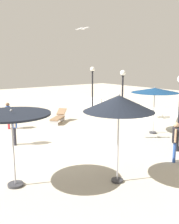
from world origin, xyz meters
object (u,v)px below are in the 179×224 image
(patio_umbrella_1, at_px, (119,104))
(lamp_post_0, at_px, (92,82))
(guest_0, at_px, (14,124))
(guest_1, at_px, (8,113))
(patio_umbrella_2, at_px, (12,119))
(patio_umbrella_0, at_px, (155,91))
(seagull_2, at_px, (83,28))
(lamp_post_2, at_px, (123,86))
(guest_2, at_px, (175,138))
(lounge_chair_1, at_px, (59,117))

(patio_umbrella_1, bearing_deg, lamp_post_0, 145.38)
(guest_0, distance_m, guest_1, 3.35)
(patio_umbrella_1, xyz_separation_m, patio_umbrella_2, (-1.79, -2.83, -0.42))
(patio_umbrella_0, relative_size, guest_1, 1.65)
(patio_umbrella_0, xyz_separation_m, seagull_2, (-3.39, -2.41, 3.43))
(patio_umbrella_2, relative_size, guest_0, 1.46)
(patio_umbrella_2, bearing_deg, guest_0, 158.45)
(lamp_post_2, bearing_deg, seagull_2, -77.84)
(patio_umbrella_1, relative_size, lamp_post_0, 0.82)
(patio_umbrella_1, xyz_separation_m, lamp_post_0, (-11.02, 7.61, -0.33))
(patio_umbrella_0, distance_m, patio_umbrella_1, 6.59)
(lamp_post_2, bearing_deg, patio_umbrella_0, -22.72)
(lamp_post_0, bearing_deg, patio_umbrella_0, -13.05)
(guest_0, xyz_separation_m, guest_2, (5.99, 4.25, -0.07))
(lamp_post_0, xyz_separation_m, guest_0, (5.14, -8.82, -1.26))
(lounge_chair_1, distance_m, guest_0, 5.05)
(patio_umbrella_1, distance_m, guest_0, 6.21)
(patio_umbrella_2, xyz_separation_m, guest_2, (1.91, 5.86, -1.23))
(patio_umbrella_2, height_order, lamp_post_2, lamp_post_2)
(guest_1, relative_size, guest_2, 0.97)
(patio_umbrella_0, xyz_separation_m, guest_2, (3.27, -2.75, -1.43))
(patio_umbrella_2, bearing_deg, seagull_2, 127.46)
(patio_umbrella_0, relative_size, guest_2, 1.60)
(lounge_chair_1, bearing_deg, lamp_post_2, 74.95)
(lamp_post_2, bearing_deg, guest_0, -79.87)
(seagull_2, bearing_deg, lamp_post_2, 102.16)
(lamp_post_2, xyz_separation_m, guest_2, (7.56, -4.55, -1.27))
(patio_umbrella_0, bearing_deg, patio_umbrella_2, -81.02)
(patio_umbrella_1, xyz_separation_m, lounge_chair_1, (-8.70, 2.92, -2.25))
(patio_umbrella_1, bearing_deg, patio_umbrella_2, -122.30)
(guest_1, bearing_deg, guest_0, -15.33)
(guest_0, bearing_deg, patio_umbrella_2, -21.55)
(patio_umbrella_1, bearing_deg, guest_1, -177.91)
(guest_0, bearing_deg, lamp_post_2, 100.13)
(lamp_post_0, distance_m, lamp_post_2, 3.57)
(patio_umbrella_2, distance_m, seagull_2, 8.61)
(patio_umbrella_2, bearing_deg, lamp_post_0, 131.48)
(patio_umbrella_1, distance_m, lamp_post_0, 13.39)
(patio_umbrella_0, bearing_deg, guest_1, -134.22)
(lounge_chair_1, bearing_deg, guest_2, 0.73)
(guest_1, bearing_deg, seagull_2, 55.32)
(lamp_post_2, height_order, guest_1, lamp_post_2)
(patio_umbrella_2, xyz_separation_m, lounge_chair_1, (-6.91, 5.75, -1.83))
(patio_umbrella_2, distance_m, lounge_chair_1, 9.17)
(patio_umbrella_2, distance_m, lamp_post_2, 11.85)
(patio_umbrella_1, height_order, seagull_2, seagull_2)
(patio_umbrella_0, xyz_separation_m, guest_1, (-5.95, -6.11, -1.46))
(patio_umbrella_1, bearing_deg, guest_2, 87.81)
(patio_umbrella_2, relative_size, guest_1, 1.58)
(lounge_chair_1, xyz_separation_m, guest_1, (-0.40, -3.25, 0.56))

